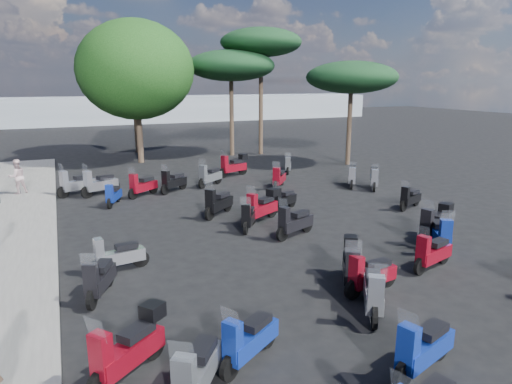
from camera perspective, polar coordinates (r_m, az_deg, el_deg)
name	(u,v)px	position (r m, az deg, el deg)	size (l,w,h in m)	color
ground	(231,240)	(14.37, -3.10, -6.07)	(120.00, 120.00, 0.00)	black
sidewalk	(5,236)	(16.50, -28.84, -4.89)	(3.00, 30.00, 0.15)	slate
pedestrian_far	(17,177)	(21.97, -27.69, 1.72)	(0.72, 0.56, 1.48)	beige
scooter_0	(128,349)	(8.28, -15.66, -18.34)	(1.49, 1.24, 1.41)	black
scooter_1	(197,374)	(7.58, -7.41, -21.60)	(1.13, 1.49, 1.40)	black
scooter_2	(99,280)	(11.16, -18.99, -10.31)	(0.84, 1.55, 1.31)	black
scooter_3	(117,256)	(12.48, -16.93, -7.65)	(1.58, 0.54, 1.26)	black
scooter_4	(142,186)	(20.18, -14.01, 0.76)	(1.46, 1.12, 1.37)	black
scooter_5	(76,184)	(21.24, -21.55, 0.94)	(1.72, 1.00, 1.48)	black
scooter_6	(249,340)	(8.36, -0.90, -18.04)	(1.44, 1.00, 1.31)	black
scooter_7	(373,293)	(10.18, 14.46, -12.17)	(1.10, 1.52, 1.40)	black
scooter_8	(249,217)	(15.25, -0.92, -3.14)	(0.97, 1.38, 1.26)	black
scooter_9	(218,203)	(16.80, -4.76, -1.40)	(1.44, 1.22, 1.42)	black
scooter_10	(173,182)	(20.70, -10.30, 1.25)	(1.43, 1.11, 1.36)	black
scooter_11	(113,195)	(19.08, -17.41, -0.38)	(0.78, 1.42, 1.21)	black
scooter_12	(423,349)	(8.57, 20.13, -17.90)	(1.69, 0.77, 1.38)	black
scooter_13	(370,275)	(11.11, 14.09, -10.05)	(1.64, 0.57, 1.31)	black
scooter_14	(351,265)	(11.42, 11.78, -8.91)	(1.09, 1.54, 1.38)	black
scooter_15	(262,207)	(16.12, 0.76, -1.85)	(1.62, 1.06, 1.42)	black
scooter_16	(283,200)	(17.55, 3.45, -0.95)	(1.40, 0.86, 1.22)	black
scooter_17	(210,176)	(21.64, -5.80, 1.97)	(1.48, 1.12, 1.39)	black
scooter_19	(432,253)	(12.93, 21.16, -7.15)	(1.61, 0.70, 1.31)	black
scooter_20	(435,224)	(15.19, 21.51, -3.76)	(1.75, 0.88, 1.45)	black
scooter_21	(294,223)	(14.57, 4.81, -3.83)	(1.64, 0.86, 1.38)	black
scooter_22	(279,178)	(21.17, 2.89, 1.72)	(1.17, 1.36, 1.35)	black
scooter_23	(234,166)	(23.85, -2.82, 3.29)	(1.78, 0.87, 1.47)	black
scooter_26	(440,235)	(14.44, 22.00, -4.97)	(1.01, 1.56, 1.38)	black
scooter_27	(410,198)	(18.69, 18.69, -0.76)	(1.44, 0.77, 1.22)	black
scooter_28	(352,176)	(21.96, 11.92, 1.91)	(1.07, 1.38, 1.28)	black
scooter_29	(288,166)	(24.75, 4.04, 3.32)	(0.85, 1.34, 1.18)	black
scooter_30	(374,179)	(21.67, 14.55, 1.61)	(1.07, 1.38, 1.28)	black
scooter_32	(100,184)	(20.88, -18.97, 0.94)	(1.72, 1.00, 1.48)	black
broadleaf_tree	(136,70)	(28.49, -14.80, 14.52)	(6.79, 6.79, 8.37)	#38281E
pine_0	(231,66)	(30.48, -3.14, 15.46)	(5.70, 5.70, 6.82)	#38281E
pine_1	(261,43)	(31.09, 0.63, 18.13)	(5.32, 5.32, 8.23)	#38281E
pine_2	(132,54)	(32.80, -15.28, 16.26)	(6.19, 6.19, 7.69)	#38281E
pine_3	(352,78)	(27.48, 11.86, 13.83)	(5.26, 5.26, 5.99)	#38281E
distant_hills	(98,110)	(57.98, -19.12, 9.64)	(70.00, 8.00, 3.00)	gray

